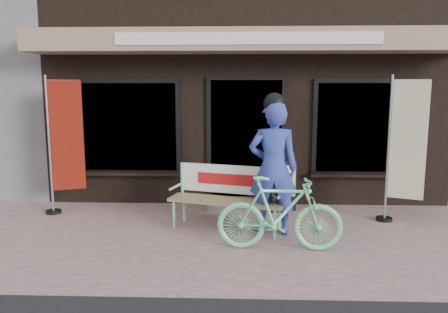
{
  "coord_description": "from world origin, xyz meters",
  "views": [
    {
      "loc": [
        -0.11,
        -5.46,
        2.03
      ],
      "look_at": [
        -0.33,
        0.7,
        1.05
      ],
      "focal_mm": 35.0,
      "sensor_mm": 36.0,
      "label": 1
    }
  ],
  "objects_px": {
    "person": "(273,166)",
    "nobori_cream": "(404,148)",
    "nobori_red": "(64,143)",
    "bench": "(228,192)",
    "menu_stand": "(284,186)",
    "bicycle": "(279,214)"
  },
  "relations": [
    {
      "from": "person",
      "to": "nobori_cream",
      "type": "relative_size",
      "value": 0.89
    },
    {
      "from": "nobori_red",
      "to": "nobori_cream",
      "type": "relative_size",
      "value": 1.0
    },
    {
      "from": "bench",
      "to": "person",
      "type": "xyz_separation_m",
      "value": [
        0.63,
        -0.23,
        0.43
      ]
    },
    {
      "from": "bench",
      "to": "person",
      "type": "height_order",
      "value": "person"
    },
    {
      "from": "nobori_cream",
      "to": "menu_stand",
      "type": "xyz_separation_m",
      "value": [
        -1.71,
        0.53,
        -0.71
      ]
    },
    {
      "from": "nobori_red",
      "to": "menu_stand",
      "type": "bearing_deg",
      "value": -19.24
    },
    {
      "from": "menu_stand",
      "to": "bicycle",
      "type": "bearing_deg",
      "value": -117.15
    },
    {
      "from": "person",
      "to": "menu_stand",
      "type": "height_order",
      "value": "person"
    },
    {
      "from": "bench",
      "to": "bicycle",
      "type": "distance_m",
      "value": 1.1
    },
    {
      "from": "bench",
      "to": "bicycle",
      "type": "relative_size",
      "value": 1.09
    },
    {
      "from": "menu_stand",
      "to": "person",
      "type": "bearing_deg",
      "value": -123.34
    },
    {
      "from": "menu_stand",
      "to": "nobori_cream",
      "type": "bearing_deg",
      "value": -36.75
    },
    {
      "from": "person",
      "to": "menu_stand",
      "type": "bearing_deg",
      "value": 78.5
    },
    {
      "from": "bicycle",
      "to": "menu_stand",
      "type": "relative_size",
      "value": 1.85
    },
    {
      "from": "bicycle",
      "to": "nobori_red",
      "type": "bearing_deg",
      "value": 67.86
    },
    {
      "from": "bench",
      "to": "bicycle",
      "type": "height_order",
      "value": "bicycle"
    },
    {
      "from": "nobori_red",
      "to": "person",
      "type": "bearing_deg",
      "value": -37.7
    },
    {
      "from": "person",
      "to": "menu_stand",
      "type": "relative_size",
      "value": 2.31
    },
    {
      "from": "nobori_red",
      "to": "bench",
      "type": "bearing_deg",
      "value": -36.6
    },
    {
      "from": "bicycle",
      "to": "nobori_cream",
      "type": "bearing_deg",
      "value": -54.9
    },
    {
      "from": "bicycle",
      "to": "nobori_red",
      "type": "height_order",
      "value": "nobori_red"
    },
    {
      "from": "bicycle",
      "to": "nobori_red",
      "type": "xyz_separation_m",
      "value": [
        -3.32,
        1.58,
        0.67
      ]
    }
  ]
}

